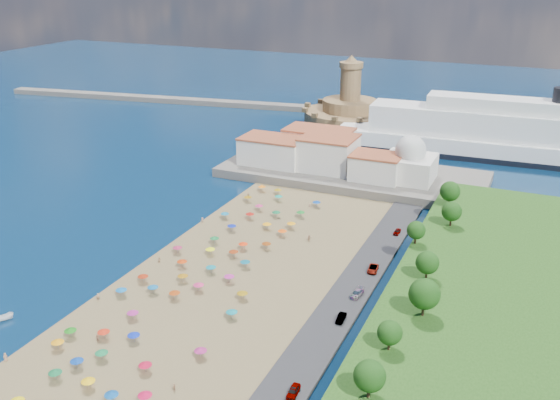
% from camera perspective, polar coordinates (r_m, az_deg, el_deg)
% --- Properties ---
extents(ground, '(700.00, 700.00, 0.00)m').
position_cam_1_polar(ground, '(158.33, -5.00, -5.48)').
color(ground, '#071938').
rests_on(ground, ground).
extents(terrace, '(90.00, 36.00, 3.00)m').
position_cam_1_polar(terrace, '(216.64, 6.59, 2.36)').
color(terrace, '#59544C').
rests_on(terrace, ground).
extents(jetty, '(18.00, 70.00, 2.40)m').
position_cam_1_polar(jetty, '(255.05, 4.24, 5.26)').
color(jetty, '#59544C').
rests_on(jetty, ground).
extents(breakwater, '(199.03, 34.77, 2.60)m').
position_cam_1_polar(breakwater, '(336.82, -9.13, 8.97)').
color(breakwater, '#59544C').
rests_on(breakwater, ground).
extents(waterfront_buildings, '(57.00, 29.00, 11.00)m').
position_cam_1_polar(waterfront_buildings, '(219.23, 3.45, 4.44)').
color(waterfront_buildings, silver).
rests_on(waterfront_buildings, terrace).
extents(domed_building, '(16.00, 16.00, 15.00)m').
position_cam_1_polar(domed_building, '(207.84, 11.77, 3.40)').
color(domed_building, silver).
rests_on(domed_building, terrace).
extents(fortress, '(40.00, 40.00, 32.40)m').
position_cam_1_polar(fortress, '(281.27, 6.36, 7.84)').
color(fortress, '#96784B').
rests_on(fortress, ground).
extents(cruise_ship, '(129.73, 25.11, 28.16)m').
position_cam_1_polar(cruise_ship, '(250.17, 20.01, 5.41)').
color(cruise_ship, black).
rests_on(cruise_ship, ground).
extents(beach_parasols, '(30.94, 115.08, 2.20)m').
position_cam_1_polar(beach_parasols, '(149.57, -7.42, -6.35)').
color(beach_parasols, gray).
rests_on(beach_parasols, beach).
extents(beachgoers, '(34.72, 96.68, 1.86)m').
position_cam_1_polar(beachgoers, '(157.68, -6.49, -5.21)').
color(beachgoers, tan).
rests_on(beachgoers, beach).
extents(parked_cars, '(2.82, 77.82, 1.42)m').
position_cam_1_polar(parked_cars, '(141.03, 7.03, -8.49)').
color(parked_cars, gray).
rests_on(parked_cars, promenade).
extents(hillside_trees, '(13.84, 108.05, 7.84)m').
position_cam_1_polar(hillside_trees, '(134.86, 12.67, -6.14)').
color(hillside_trees, '#382314').
rests_on(hillside_trees, hillside).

